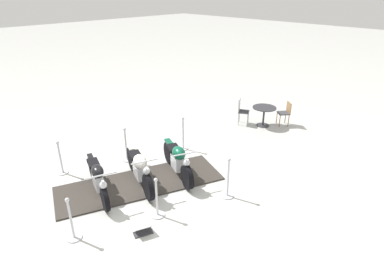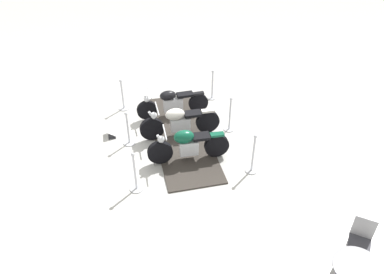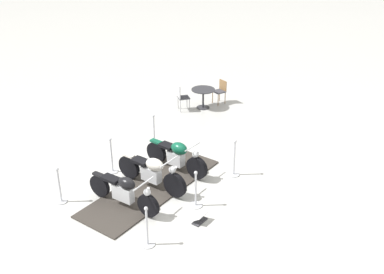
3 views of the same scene
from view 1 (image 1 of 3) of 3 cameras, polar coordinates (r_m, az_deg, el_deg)
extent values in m
plane|color=silver|center=(9.02, -8.95, -8.05)|extent=(80.00, 80.00, 0.00)
cube|color=#38332D|center=(9.01, -8.95, -7.94)|extent=(4.60, 2.93, 0.04)
cylinder|color=black|center=(8.03, -14.87, -10.35)|extent=(0.30, 0.61, 0.60)
cylinder|color=black|center=(9.37, -16.98, -5.13)|extent=(0.30, 0.61, 0.60)
cube|color=silver|center=(8.65, -16.07, -7.16)|extent=(0.38, 0.61, 0.41)
ellipsoid|color=black|center=(8.36, -16.14, -5.73)|extent=(0.44, 0.56, 0.30)
cube|color=black|center=(8.83, -16.77, -4.40)|extent=(0.41, 0.55, 0.08)
cube|color=black|center=(9.21, -17.24, -3.34)|extent=(0.23, 0.36, 0.06)
cylinder|color=silver|center=(7.93, -15.17, -8.61)|extent=(0.14, 0.25, 0.52)
cylinder|color=silver|center=(7.82, -15.52, -6.45)|extent=(0.69, 0.27, 0.04)
sphere|color=silver|center=(7.84, -15.20, -8.05)|extent=(0.18, 0.18, 0.18)
cylinder|color=black|center=(8.17, -7.60, -8.65)|extent=(0.36, 0.67, 0.67)
cylinder|color=black|center=(9.50, -10.39, -3.71)|extent=(0.36, 0.67, 0.67)
cube|color=silver|center=(8.80, -9.13, -5.76)|extent=(0.41, 0.59, 0.39)
ellipsoid|color=silver|center=(8.52, -9.03, -4.25)|extent=(0.51, 0.62, 0.33)
cube|color=black|center=(8.97, -9.86, -3.10)|extent=(0.45, 0.55, 0.08)
cube|color=silver|center=(9.33, -10.57, -1.74)|extent=(0.27, 0.40, 0.06)
cylinder|color=silver|center=(8.09, -7.90, -6.64)|extent=(0.18, 0.33, 0.57)
cylinder|color=silver|center=(7.99, -8.22, -4.23)|extent=(0.64, 0.28, 0.04)
sphere|color=silver|center=(8.01, -7.93, -5.80)|extent=(0.18, 0.18, 0.18)
cylinder|color=black|center=(8.52, -0.84, -6.99)|extent=(0.38, 0.65, 0.64)
cylinder|color=black|center=(9.72, -4.01, -2.70)|extent=(0.38, 0.65, 0.64)
cube|color=silver|center=(9.08, -2.54, -4.40)|extent=(0.41, 0.53, 0.40)
ellipsoid|color=#0F5138|center=(8.82, -2.32, -2.80)|extent=(0.52, 0.61, 0.34)
cube|color=black|center=(9.21, -3.25, -1.89)|extent=(0.45, 0.52, 0.08)
cube|color=#0F5138|center=(9.56, -4.07, -0.83)|extent=(0.29, 0.39, 0.06)
cylinder|color=silver|center=(8.43, -1.04, -5.17)|extent=(0.17, 0.28, 0.55)
cylinder|color=silver|center=(8.33, -1.23, -2.95)|extent=(0.61, 0.29, 0.04)
sphere|color=silver|center=(8.34, -0.98, -4.46)|extent=(0.18, 0.18, 0.18)
cylinder|color=silver|center=(10.23, -11.17, -3.89)|extent=(0.30, 0.30, 0.03)
cylinder|color=silver|center=(10.00, -11.41, -1.38)|extent=(0.05, 0.05, 0.97)
sphere|color=silver|center=(9.78, -11.67, 1.36)|extent=(0.09, 0.09, 0.09)
cylinder|color=silver|center=(7.68, -19.76, -16.11)|extent=(0.33, 0.33, 0.03)
cylinder|color=silver|center=(7.39, -20.30, -13.33)|extent=(0.05, 0.05, 0.92)
sphere|color=silver|center=(7.10, -20.89, -10.18)|extent=(0.09, 0.09, 0.09)
cylinder|color=silver|center=(7.88, -5.99, -13.28)|extent=(0.34, 0.34, 0.03)
cylinder|color=silver|center=(7.60, -6.15, -10.52)|extent=(0.05, 0.05, 0.90)
sphere|color=silver|center=(7.33, -6.32, -7.42)|extent=(0.09, 0.09, 0.09)
cylinder|color=silver|center=(10.71, -1.52, -2.00)|extent=(0.31, 0.31, 0.03)
cylinder|color=silver|center=(10.48, -1.56, 0.52)|extent=(0.05, 0.05, 1.01)
sphere|color=silver|center=(10.27, -1.59, 3.26)|extent=(0.09, 0.09, 0.09)
cylinder|color=silver|center=(8.49, 6.13, -10.10)|extent=(0.33, 0.33, 0.03)
cylinder|color=silver|center=(8.21, 6.29, -7.19)|extent=(0.05, 0.05, 0.99)
sphere|color=silver|center=(7.94, 6.47, -3.94)|extent=(0.09, 0.09, 0.09)
cylinder|color=silver|center=(10.07, -21.48, -5.78)|extent=(0.29, 0.29, 0.03)
cylinder|color=silver|center=(9.86, -21.90, -3.46)|extent=(0.05, 0.05, 0.90)
sphere|color=silver|center=(9.65, -22.36, -0.91)|extent=(0.09, 0.09, 0.09)
cube|color=#333338|center=(7.44, -8.49, -16.15)|extent=(0.45, 0.33, 0.02)
cube|color=white|center=(7.36, -8.55, -15.37)|extent=(0.44, 0.37, 0.18)
cylinder|color=#2D2D33|center=(12.75, 12.19, 2.01)|extent=(0.48, 0.48, 0.02)
cylinder|color=#2D2D33|center=(12.62, 12.34, 3.49)|extent=(0.07, 0.07, 0.68)
cylinder|color=#2D2D33|center=(12.49, 12.48, 5.01)|extent=(0.87, 0.87, 0.03)
cylinder|color=#B7B7BC|center=(12.85, 9.74, 3.49)|extent=(0.03, 0.03, 0.47)
cylinder|color=#B7B7BC|center=(12.53, 9.60, 2.94)|extent=(0.03, 0.03, 0.47)
cylinder|color=#B7B7BC|center=(12.87, 8.24, 3.64)|extent=(0.03, 0.03, 0.47)
cylinder|color=#B7B7BC|center=(12.56, 8.06, 3.09)|extent=(0.03, 0.03, 0.47)
cube|color=#3F3F47|center=(12.61, 8.99, 4.38)|extent=(0.55, 0.55, 0.04)
cube|color=#B7B7BC|center=(12.54, 8.22, 5.56)|extent=(0.36, 0.23, 0.48)
cylinder|color=olive|center=(12.70, 15.00, 2.69)|extent=(0.03, 0.03, 0.46)
cylinder|color=olive|center=(13.00, 14.51, 3.27)|extent=(0.03, 0.03, 0.46)
cylinder|color=olive|center=(12.82, 16.43, 2.73)|extent=(0.03, 0.03, 0.46)
cylinder|color=olive|center=(13.12, 15.92, 3.30)|extent=(0.03, 0.03, 0.46)
cube|color=#3F3F47|center=(12.82, 15.59, 4.04)|extent=(0.56, 0.56, 0.04)
cube|color=olive|center=(12.81, 16.48, 4.94)|extent=(0.28, 0.33, 0.39)
camera|label=2|loc=(11.77, 41.02, 26.32)|focal=34.78mm
camera|label=3|loc=(6.48, -115.80, 6.96)|focal=43.50mm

